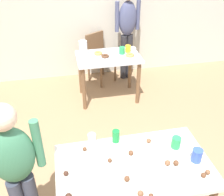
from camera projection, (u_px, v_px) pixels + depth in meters
wall_back at (78, 5)px, 4.43m from camera, size 6.40×0.10×2.60m
dining_table_near at (134, 173)px, 2.20m from camera, size 1.27×0.73×0.75m
dining_table_far at (108, 64)px, 4.06m from camera, size 0.97×0.61×0.75m
chair_far_table at (99, 55)px, 4.65m from camera, size 0.55×0.55×0.87m
person_girl_near at (16, 168)px, 1.99m from camera, size 0.45×0.28×1.43m
person_adult_far at (127, 26)px, 4.47m from camera, size 0.46×0.24×1.63m
mixing_bowl at (154, 159)px, 2.15m from camera, size 0.16×0.16×0.08m
soda_can at (116, 136)px, 2.35m from camera, size 0.07×0.07×0.12m
fork_near at (172, 181)px, 2.00m from camera, size 0.17×0.02×0.01m
cup_near_0 at (92, 139)px, 2.34m from camera, size 0.07×0.07×0.10m
cup_near_1 at (197, 155)px, 2.15m from camera, size 0.09×0.09×0.12m
cup_near_2 at (176, 143)px, 2.29m from camera, size 0.08×0.08×0.11m
cake_ball_0 at (141, 194)px, 1.89m from camera, size 0.05×0.05×0.05m
cake_ball_1 at (176, 138)px, 2.39m from camera, size 0.05×0.05×0.05m
cake_ball_2 at (151, 196)px, 1.87m from camera, size 0.04×0.04×0.04m
cake_ball_3 at (204, 175)px, 2.03m from camera, size 0.04×0.04×0.04m
cake_ball_4 at (66, 173)px, 2.04m from camera, size 0.04×0.04×0.04m
cake_ball_5 at (131, 153)px, 2.23m from camera, size 0.04×0.04×0.04m
cake_ball_6 at (208, 172)px, 2.06m from camera, size 0.04×0.04×0.04m
cake_ball_7 at (110, 160)px, 2.16m from camera, size 0.04×0.04×0.04m
cake_ball_8 at (149, 141)px, 2.36m from camera, size 0.04×0.04×0.04m
cake_ball_9 at (85, 149)px, 2.27m from camera, size 0.04×0.04×0.04m
cake_ball_10 at (176, 163)px, 2.13m from camera, size 0.05×0.05×0.05m
cake_ball_11 at (127, 179)px, 2.00m from camera, size 0.05×0.05×0.05m
cake_ball_13 at (168, 163)px, 2.13m from camera, size 0.05×0.05×0.05m
pitcher_far at (83, 48)px, 3.97m from camera, size 0.13×0.13×0.22m
cup_far_0 at (122, 50)px, 4.03m from camera, size 0.09×0.09×0.11m
cup_far_1 at (128, 49)px, 4.09m from camera, size 0.09×0.09×0.11m
donut_far_0 at (130, 55)px, 3.97m from camera, size 0.13×0.13×0.04m
donut_far_1 at (105, 56)px, 3.94m from camera, size 0.12×0.12×0.04m
donut_far_2 at (132, 49)px, 4.18m from camera, size 0.13×0.13×0.04m
donut_far_3 at (98, 53)px, 4.03m from camera, size 0.13×0.13×0.04m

